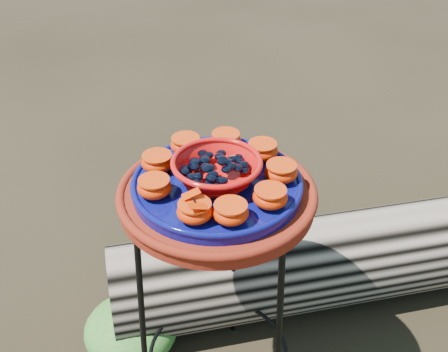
% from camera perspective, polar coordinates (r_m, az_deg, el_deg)
% --- Properties ---
extents(plant_stand, '(0.44, 0.44, 0.70)m').
position_cam_1_polar(plant_stand, '(1.56, -0.62, -13.00)').
color(plant_stand, black).
rests_on(plant_stand, ground).
extents(terracotta_saucer, '(0.46, 0.46, 0.04)m').
position_cam_1_polar(terracotta_saucer, '(1.32, -0.72, -2.10)').
color(terracotta_saucer, '#5E1A0A').
rests_on(terracotta_saucer, plant_stand).
extents(cobalt_plate, '(0.39, 0.39, 0.03)m').
position_cam_1_polar(cobalt_plate, '(1.30, -0.73, -0.98)').
color(cobalt_plate, '#010E34').
rests_on(cobalt_plate, terracotta_saucer).
extents(red_bowl, '(0.20, 0.20, 0.05)m').
position_cam_1_polar(red_bowl, '(1.27, -0.74, 0.50)').
color(red_bowl, red).
rests_on(red_bowl, cobalt_plate).
extents(glass_gems, '(0.15, 0.15, 0.03)m').
position_cam_1_polar(glass_gems, '(1.25, -0.76, 2.03)').
color(glass_gems, black).
rests_on(glass_gems, red_bowl).
extents(orange_half_0, '(0.08, 0.08, 0.04)m').
position_cam_1_polar(orange_half_0, '(1.17, -2.99, -3.62)').
color(orange_half_0, '#C90202').
rests_on(orange_half_0, cobalt_plate).
extents(orange_half_1, '(0.08, 0.08, 0.04)m').
position_cam_1_polar(orange_half_1, '(1.16, 0.68, -3.74)').
color(orange_half_1, '#C90202').
rests_on(orange_half_1, cobalt_plate).
extents(orange_half_2, '(0.08, 0.08, 0.04)m').
position_cam_1_polar(orange_half_2, '(1.21, 4.71, -2.16)').
color(orange_half_2, '#C90202').
rests_on(orange_half_2, cobalt_plate).
extents(orange_half_3, '(0.08, 0.08, 0.04)m').
position_cam_1_polar(orange_half_3, '(1.29, 5.82, 0.38)').
color(orange_half_3, '#C90202').
rests_on(orange_half_3, cobalt_plate).
extents(orange_half_4, '(0.08, 0.08, 0.04)m').
position_cam_1_polar(orange_half_4, '(1.36, 3.92, 2.59)').
color(orange_half_4, '#C90202').
rests_on(orange_half_4, cobalt_plate).
extents(orange_half_5, '(0.08, 0.08, 0.04)m').
position_cam_1_polar(orange_half_5, '(1.40, 0.18, 3.62)').
color(orange_half_5, '#C90202').
rests_on(orange_half_5, cobalt_plate).
extents(orange_half_6, '(0.08, 0.08, 0.04)m').
position_cam_1_polar(orange_half_6, '(1.39, -3.90, 3.18)').
color(orange_half_6, '#C90202').
rests_on(orange_half_6, cobalt_plate).
extents(orange_half_7, '(0.08, 0.08, 0.04)m').
position_cam_1_polar(orange_half_7, '(1.32, -6.78, 1.38)').
color(orange_half_7, '#C90202').
rests_on(orange_half_7, cobalt_plate).
extents(orange_half_8, '(0.08, 0.08, 0.04)m').
position_cam_1_polar(orange_half_8, '(1.24, -7.08, -1.16)').
color(orange_half_8, '#C90202').
rests_on(orange_half_8, cobalt_plate).
extents(butterfly, '(0.10, 0.09, 0.01)m').
position_cam_1_polar(butterfly, '(1.15, -3.03, -2.52)').
color(butterfly, red).
rests_on(butterfly, orange_half_0).
extents(driftwood_log, '(1.75, 1.13, 0.32)m').
position_cam_1_polar(driftwood_log, '(2.04, 13.57, -7.84)').
color(driftwood_log, black).
rests_on(driftwood_log, ground).
extents(foliage_left, '(0.30, 0.30, 0.15)m').
position_cam_1_polar(foliage_left, '(1.90, -9.45, -14.99)').
color(foliage_left, '#1C5C1A').
rests_on(foliage_left, ground).
extents(foliage_back, '(0.27, 0.27, 0.13)m').
position_cam_1_polar(foliage_back, '(2.25, -0.21, -5.15)').
color(foliage_back, '#1C5C1A').
rests_on(foliage_back, ground).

